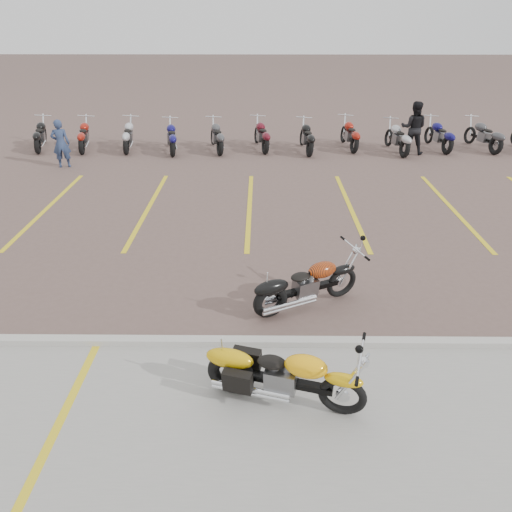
% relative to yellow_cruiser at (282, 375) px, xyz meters
% --- Properties ---
extents(ground, '(100.00, 100.00, 0.00)m').
position_rel_yellow_cruiser_xyz_m(ground, '(-0.58, 3.25, -0.45)').
color(ground, brown).
rests_on(ground, ground).
extents(concrete_apron, '(60.00, 5.00, 0.01)m').
position_rel_yellow_cruiser_xyz_m(concrete_apron, '(-0.58, -1.25, -0.44)').
color(concrete_apron, '#9E9B93').
rests_on(concrete_apron, ground).
extents(curb, '(60.00, 0.18, 0.12)m').
position_rel_yellow_cruiser_xyz_m(curb, '(-0.58, 1.25, -0.39)').
color(curb, '#ADAAA3').
rests_on(curb, ground).
extents(parking_stripes, '(38.00, 5.50, 0.01)m').
position_rel_yellow_cruiser_xyz_m(parking_stripes, '(-0.58, 7.25, -0.44)').
color(parking_stripes, gold).
rests_on(parking_stripes, ground).
extents(apron_stripe, '(0.12, 5.00, 0.00)m').
position_rel_yellow_cruiser_xyz_m(apron_stripe, '(-2.88, -1.25, -0.43)').
color(apron_stripe, gold).
rests_on(apron_stripe, concrete_apron).
extents(yellow_cruiser, '(2.13, 0.73, 0.90)m').
position_rel_yellow_cruiser_xyz_m(yellow_cruiser, '(0.00, 0.00, 0.00)').
color(yellow_cruiser, black).
rests_on(yellow_cruiser, ground).
extents(flame_cruiser, '(1.93, 1.05, 0.86)m').
position_rel_yellow_cruiser_xyz_m(flame_cruiser, '(0.48, 2.39, -0.02)').
color(flame_cruiser, black).
rests_on(flame_cruiser, ground).
extents(person_a, '(0.65, 0.50, 1.57)m').
position_rel_yellow_cruiser_xyz_m(person_a, '(-6.85, 10.97, 0.34)').
color(person_a, navy).
rests_on(person_a, ground).
extents(person_b, '(1.06, 0.93, 1.85)m').
position_rel_yellow_cruiser_xyz_m(person_b, '(5.17, 12.78, 0.48)').
color(person_b, black).
rests_on(person_b, ground).
extents(bg_bike_row, '(20.74, 2.07, 1.10)m').
position_rel_yellow_cruiser_xyz_m(bg_bike_row, '(1.35, 13.25, 0.10)').
color(bg_bike_row, black).
rests_on(bg_bike_row, ground).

